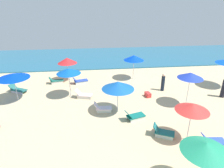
# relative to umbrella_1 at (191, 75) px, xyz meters

# --- Properties ---
(ocean) EXTENTS (60.00, 11.04, 0.12)m
(ocean) POSITION_rel_umbrella_1_xyz_m (-5.00, 14.56, -2.32)
(ocean) COLOR #256484
(ocean) RESTS_ON ground_plane
(umbrella_1) EXTENTS (1.84, 1.84, 2.60)m
(umbrella_1) POSITION_rel_umbrella_1_xyz_m (0.00, 0.00, 0.00)
(umbrella_1) COLOR silver
(umbrella_1) RESTS_ON ground_plane
(umbrella_2) EXTENTS (1.99, 1.99, 2.46)m
(umbrella_2) POSITION_rel_umbrella_1_xyz_m (-2.88, 5.82, -0.17)
(umbrella_2) COLOR silver
(umbrella_2) RESTS_ON ground_plane
(umbrella_3) EXTENTS (1.94, 1.94, 2.45)m
(umbrella_3) POSITION_rel_umbrella_1_xyz_m (-8.91, 2.45, -0.15)
(umbrella_3) COLOR silver
(umbrella_3) RESTS_ON ground_plane
(lounge_chair_3_0) EXTENTS (1.49, 0.91, 0.72)m
(lounge_chair_3_0) POSITION_rel_umbrella_1_xyz_m (-7.85, 2.03, -2.10)
(lounge_chair_3_0) COLOR silver
(lounge_chair_3_0) RESTS_ON ground_plane
(umbrella_4) EXTENTS (1.88, 1.88, 2.42)m
(umbrella_4) POSITION_rel_umbrella_1_xyz_m (-2.95, -7.06, -0.17)
(umbrella_4) COLOR silver
(umbrella_4) RESTS_ON ground_plane
(umbrella_5) EXTENTS (2.24, 2.24, 2.35)m
(umbrella_5) POSITION_rel_umbrella_1_xyz_m (-5.37, -0.48, -0.30)
(umbrella_5) COLOR silver
(umbrella_5) RESTS_ON ground_plane
(lounge_chair_5_0) EXTENTS (1.46, 0.96, 0.71)m
(lounge_chair_5_0) POSITION_rel_umbrella_1_xyz_m (-4.39, -1.56, -2.12)
(lounge_chair_5_0) COLOR silver
(lounge_chair_5_0) RESTS_ON ground_plane
(lounge_chair_5_1) EXTENTS (1.30, 0.64, 0.73)m
(lounge_chair_5_1) POSITION_rel_umbrella_1_xyz_m (-6.45, -0.29, -2.11)
(lounge_chair_5_1) COLOR silver
(lounge_chair_5_1) RESTS_ON ground_plane
(umbrella_7) EXTENTS (2.42, 2.42, 2.27)m
(umbrella_7) POSITION_rel_umbrella_1_xyz_m (-13.06, 2.23, -0.30)
(umbrella_7) COLOR silver
(umbrella_7) RESTS_ON ground_plane
(lounge_chair_7_0) EXTENTS (1.66, 1.26, 0.67)m
(lounge_chair_7_0) POSITION_rel_umbrella_1_xyz_m (-13.57, 3.82, -2.14)
(lounge_chair_7_0) COLOR silver
(lounge_chair_7_0) RESTS_ON ground_plane
(umbrella_8) EXTENTS (1.85, 1.85, 2.37)m
(umbrella_8) POSITION_rel_umbrella_1_xyz_m (-9.37, 6.02, -0.29)
(umbrella_8) COLOR silver
(umbrella_8) RESTS_ON ground_plane
(lounge_chair_8_0) EXTENTS (1.50, 0.93, 0.63)m
(lounge_chair_8_0) POSITION_rel_umbrella_1_xyz_m (-8.23, 5.24, -2.13)
(lounge_chair_8_0) COLOR silver
(lounge_chair_8_0) RESTS_ON ground_plane
(lounge_chair_8_1) EXTENTS (1.43, 0.79, 0.67)m
(lounge_chair_8_1) POSITION_rel_umbrella_1_xyz_m (-10.54, 5.50, -2.12)
(lounge_chair_8_1) COLOR silver
(lounge_chair_8_1) RESTS_ON ground_plane
(umbrella_9) EXTENTS (1.81, 1.81, 2.31)m
(umbrella_9) POSITION_rel_umbrella_1_xyz_m (-1.85, -3.94, -0.28)
(umbrella_9) COLOR silver
(umbrella_9) RESTS_ON ground_plane
(lounge_chair_9_0) EXTENTS (1.35, 1.03, 0.70)m
(lounge_chair_9_0) POSITION_rel_umbrella_1_xyz_m (-3.13, -3.49, -2.11)
(lounge_chair_9_0) COLOR silver
(lounge_chair_9_0) RESTS_ON ground_plane
(lounge_chair_9_1) EXTENTS (1.35, 0.73, 0.64)m
(lounge_chair_9_1) POSITION_rel_umbrella_1_xyz_m (-0.67, -4.54, -2.13)
(lounge_chair_9_1) COLOR silver
(lounge_chair_9_1) RESTS_ON ground_plane
(beachgoer_0) EXTENTS (0.48, 0.48, 1.72)m
(beachgoer_0) POSITION_rel_umbrella_1_xyz_m (3.57, 0.89, -1.58)
(beachgoer_0) COLOR black
(beachgoer_0) RESTS_ON ground_plane
(beachgoer_2) EXTENTS (0.40, 0.40, 1.59)m
(beachgoer_2) POSITION_rel_umbrella_1_xyz_m (-0.90, 2.70, -1.62)
(beachgoer_2) COLOR #172131
(beachgoer_2) RESTS_ON ground_plane
(cooler_box_1) EXTENTS (0.47, 0.64, 0.37)m
(cooler_box_1) POSITION_rel_umbrella_1_xyz_m (-2.53, 1.65, -2.20)
(cooler_box_1) COLOR red
(cooler_box_1) RESTS_ON ground_plane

